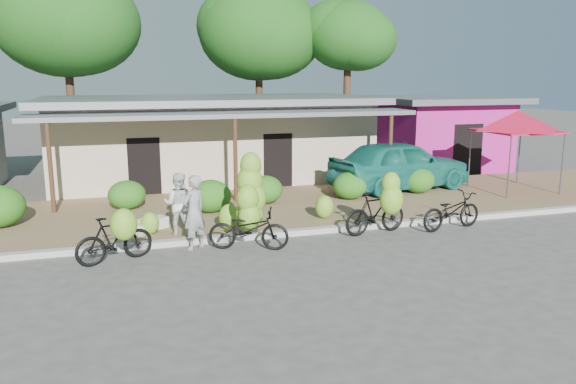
{
  "coord_description": "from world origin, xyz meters",
  "views": [
    {
      "loc": [
        -3.77,
        -11.7,
        4.14
      ],
      "look_at": [
        0.5,
        1.94,
        1.2
      ],
      "focal_mm": 35.0,
      "sensor_mm": 36.0,
      "label": 1
    }
  ],
  "objects_px": {
    "red_canopy": "(518,121)",
    "bike_right": "(379,209)",
    "tree_far_center": "(60,16)",
    "tree_near_right": "(344,34)",
    "vendor": "(194,212)",
    "bike_center": "(249,213)",
    "tree_center_right": "(254,30)",
    "bike_left": "(116,237)",
    "sack_far": "(134,228)",
    "bystander": "(178,204)",
    "teal_van": "(400,165)",
    "sack_near": "(152,224)",
    "bike_far_right": "(451,211)"
  },
  "relations": [
    {
      "from": "tree_far_center",
      "to": "bike_far_right",
      "type": "relative_size",
      "value": 4.47
    },
    {
      "from": "bike_center",
      "to": "bike_right",
      "type": "relative_size",
      "value": 1.18
    },
    {
      "from": "tree_far_center",
      "to": "red_canopy",
      "type": "bearing_deg",
      "value": -35.67
    },
    {
      "from": "tree_near_right",
      "to": "bystander",
      "type": "xyz_separation_m",
      "value": [
        -9.57,
        -12.01,
        -5.27
      ]
    },
    {
      "from": "tree_center_right",
      "to": "bystander",
      "type": "height_order",
      "value": "tree_center_right"
    },
    {
      "from": "tree_far_center",
      "to": "bike_right",
      "type": "height_order",
      "value": "tree_far_center"
    },
    {
      "from": "tree_far_center",
      "to": "bike_right",
      "type": "relative_size",
      "value": 4.66
    },
    {
      "from": "red_canopy",
      "to": "bike_right",
      "type": "relative_size",
      "value": 1.77
    },
    {
      "from": "tree_far_center",
      "to": "bike_right",
      "type": "distance_m",
      "value": 18.09
    },
    {
      "from": "bike_left",
      "to": "bike_center",
      "type": "relative_size",
      "value": 0.8
    },
    {
      "from": "tree_center_right",
      "to": "sack_far",
      "type": "bearing_deg",
      "value": -116.21
    },
    {
      "from": "sack_far",
      "to": "teal_van",
      "type": "bearing_deg",
      "value": 18.74
    },
    {
      "from": "bike_right",
      "to": "tree_far_center",
      "type": "bearing_deg",
      "value": 19.37
    },
    {
      "from": "tree_center_right",
      "to": "bystander",
      "type": "xyz_separation_m",
      "value": [
        -5.57,
        -14.01,
        -5.51
      ]
    },
    {
      "from": "red_canopy",
      "to": "bystander",
      "type": "height_order",
      "value": "red_canopy"
    },
    {
      "from": "bike_far_right",
      "to": "sack_near",
      "type": "xyz_separation_m",
      "value": [
        -7.92,
        2.04,
        -0.25
      ]
    },
    {
      "from": "tree_near_right",
      "to": "bike_far_right",
      "type": "distance_m",
      "value": 14.68
    },
    {
      "from": "bike_left",
      "to": "bystander",
      "type": "distance_m",
      "value": 2.26
    },
    {
      "from": "tree_center_right",
      "to": "tree_far_center",
      "type": "bearing_deg",
      "value": -176.82
    },
    {
      "from": "vendor",
      "to": "bike_center",
      "type": "bearing_deg",
      "value": 134.11
    },
    {
      "from": "tree_near_right",
      "to": "teal_van",
      "type": "relative_size",
      "value": 1.47
    },
    {
      "from": "tree_center_right",
      "to": "bike_far_right",
      "type": "xyz_separation_m",
      "value": [
        1.69,
        -15.34,
        -5.92
      ]
    },
    {
      "from": "sack_far",
      "to": "bystander",
      "type": "bearing_deg",
      "value": -19.18
    },
    {
      "from": "tree_far_center",
      "to": "red_canopy",
      "type": "relative_size",
      "value": 2.63
    },
    {
      "from": "bike_far_right",
      "to": "bystander",
      "type": "bearing_deg",
      "value": 69.46
    },
    {
      "from": "tree_far_center",
      "to": "bike_far_right",
      "type": "bearing_deg",
      "value": -54.23
    },
    {
      "from": "bike_center",
      "to": "teal_van",
      "type": "height_order",
      "value": "bike_center"
    },
    {
      "from": "sack_far",
      "to": "sack_near",
      "type": "bearing_deg",
      "value": 34.06
    },
    {
      "from": "tree_near_right",
      "to": "bike_center",
      "type": "height_order",
      "value": "tree_near_right"
    },
    {
      "from": "tree_far_center",
      "to": "tree_near_right",
      "type": "bearing_deg",
      "value": -6.58
    },
    {
      "from": "tree_center_right",
      "to": "bike_center",
      "type": "distance_m",
      "value": 16.72
    },
    {
      "from": "tree_near_right",
      "to": "bike_far_right",
      "type": "height_order",
      "value": "tree_near_right"
    },
    {
      "from": "bike_right",
      "to": "teal_van",
      "type": "height_order",
      "value": "teal_van"
    },
    {
      "from": "bike_right",
      "to": "bystander",
      "type": "relative_size",
      "value": 1.22
    },
    {
      "from": "bike_center",
      "to": "bystander",
      "type": "distance_m",
      "value": 2.01
    },
    {
      "from": "bike_right",
      "to": "sack_near",
      "type": "height_order",
      "value": "bike_right"
    },
    {
      "from": "red_canopy",
      "to": "tree_near_right",
      "type": "bearing_deg",
      "value": 105.13
    },
    {
      "from": "bike_right",
      "to": "tree_near_right",
      "type": "bearing_deg",
      "value": -29.27
    },
    {
      "from": "tree_near_right",
      "to": "vendor",
      "type": "xyz_separation_m",
      "value": [
        -9.31,
        -13.02,
        -5.28
      ]
    },
    {
      "from": "sack_far",
      "to": "vendor",
      "type": "relative_size",
      "value": 0.41
    },
    {
      "from": "tree_far_center",
      "to": "sack_near",
      "type": "height_order",
      "value": "tree_far_center"
    },
    {
      "from": "sack_far",
      "to": "teal_van",
      "type": "xyz_separation_m",
      "value": [
        9.45,
        3.21,
        0.77
      ]
    },
    {
      "from": "bike_center",
      "to": "bike_left",
      "type": "bearing_deg",
      "value": 117.4
    },
    {
      "from": "sack_near",
      "to": "tree_near_right",
      "type": "bearing_deg",
      "value": 47.84
    },
    {
      "from": "bike_right",
      "to": "sack_far",
      "type": "xyz_separation_m",
      "value": [
        -6.23,
        1.65,
        -0.46
      ]
    },
    {
      "from": "bike_far_right",
      "to": "bike_center",
      "type": "bearing_deg",
      "value": 78.91
    },
    {
      "from": "vendor",
      "to": "tree_center_right",
      "type": "bearing_deg",
      "value": -145.45
    },
    {
      "from": "sack_near",
      "to": "bystander",
      "type": "distance_m",
      "value": 1.17
    },
    {
      "from": "red_canopy",
      "to": "bike_right",
      "type": "distance_m",
      "value": 8.16
    },
    {
      "from": "tree_center_right",
      "to": "bike_left",
      "type": "distance_m",
      "value": 18.12
    }
  ]
}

